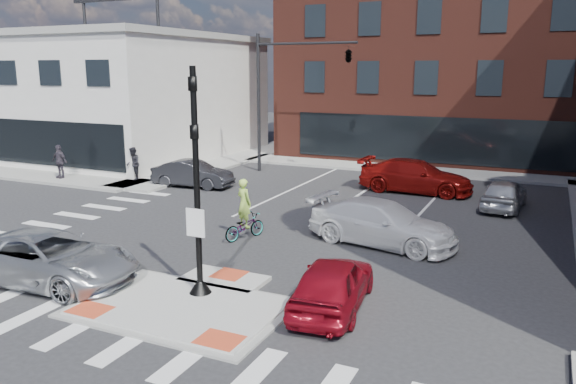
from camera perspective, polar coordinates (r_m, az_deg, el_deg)
The scene contains 19 objects.
ground at distance 15.31m, azimuth -9.71°, elevation -10.95°, with size 120.00×120.00×0.00m, color #28282B.
refuge_island at distance 15.09m, azimuth -10.28°, elevation -11.11°, with size 5.40×4.65×0.13m.
sidewalk_nw at distance 37.04m, azimuth -17.73°, elevation 2.58°, with size 23.50×20.50×0.15m.
sidewalk_n at distance 34.39m, azimuth 16.01°, elevation 1.97°, with size 26.00×3.00×0.15m, color gray.
building_nw at distance 43.59m, azimuth -19.02°, elevation 9.39°, with size 20.40×16.40×14.40m.
building_n at distance 43.81m, azimuth 18.81°, elevation 14.10°, with size 24.40×18.40×15.50m.
building_far_left at distance 64.63m, azimuth 14.43°, elevation 11.13°, with size 10.00×12.00×10.00m, color slate.
building_far_right at distance 65.48m, azimuth 26.27°, elevation 11.15°, with size 12.00×12.00×12.00m, color brown.
signal_pole at distance 14.86m, azimuth -9.18°, elevation -2.05°, with size 0.60×0.60×5.98m.
mast_arm_signal at distance 31.68m, azimuth 3.56°, elevation 12.72°, with size 6.10×2.24×8.00m.
silver_suv at distance 17.52m, azimuth -23.16°, elevation -6.18°, with size 2.46×5.32×1.48m, color #B0B3B8.
red_sedan at distance 14.52m, azimuth 4.58°, elevation -9.21°, with size 1.62×4.02×1.37m, color maroon.
white_pickup at distance 19.84m, azimuth 9.56°, elevation -3.13°, with size 2.14×5.27×1.53m, color white.
bg_car_dark at distance 29.53m, azimuth -9.66°, elevation 1.84°, with size 1.47×4.22×1.39m, color #232327.
bg_car_silver at distance 26.25m, azimuth 21.12°, elevation -0.19°, with size 1.59×3.96×1.35m, color silver.
bg_car_red at distance 28.56m, azimuth 12.84°, elevation 1.57°, with size 2.26×5.55×1.61m, color maroon.
cyclist at distance 20.23m, azimuth -4.45°, elevation -2.75°, with size 1.20×1.87×2.22m.
pedestrian_a at distance 31.33m, azimuth -15.46°, elevation 2.80°, with size 0.86×0.67×1.77m, color black.
pedestrian_b at distance 33.16m, azimuth -22.21°, elevation 2.89°, with size 1.08×0.45×1.84m, color #37313C.
Camera 1 is at (8.14, -11.48, 6.03)m, focal length 35.00 mm.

